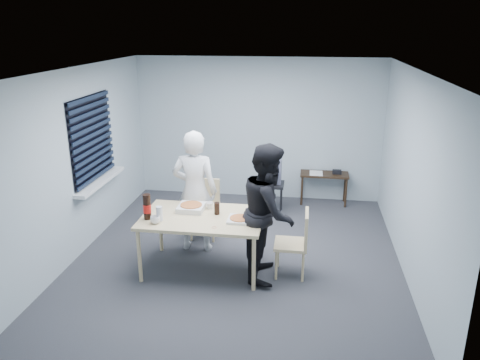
% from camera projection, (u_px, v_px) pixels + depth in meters
% --- Properties ---
extents(room, '(5.00, 5.00, 5.00)m').
position_uv_depth(room, '(95.00, 145.00, 6.89)').
color(room, '#2D2D32').
rests_on(room, ground).
extents(dining_table, '(1.57, 1.00, 0.77)m').
position_uv_depth(dining_table, '(203.00, 220.00, 6.10)').
color(dining_table, '#D3BD8A').
rests_on(dining_table, ground).
extents(chair_far, '(0.42, 0.42, 0.89)m').
position_uv_depth(chair_far, '(205.00, 204.00, 7.20)').
color(chair_far, '#D3BD8A').
rests_on(chair_far, ground).
extents(chair_right, '(0.42, 0.42, 0.89)m').
position_uv_depth(chair_right, '(298.00, 239.00, 6.02)').
color(chair_right, '#D3BD8A').
rests_on(chair_right, ground).
extents(person_white, '(0.65, 0.42, 1.77)m').
position_uv_depth(person_white, '(195.00, 192.00, 6.63)').
color(person_white, silver).
rests_on(person_white, ground).
extents(person_black, '(0.47, 0.86, 1.77)m').
position_uv_depth(person_black, '(269.00, 212.00, 5.91)').
color(person_black, black).
rests_on(person_black, ground).
extents(side_table, '(0.86, 0.38, 0.58)m').
position_uv_depth(side_table, '(324.00, 177.00, 8.48)').
color(side_table, black).
rests_on(side_table, ground).
extents(stool, '(0.40, 0.40, 0.55)m').
position_uv_depth(stool, '(272.00, 189.00, 8.04)').
color(stool, black).
rests_on(stool, ground).
extents(backpack, '(0.29, 0.22, 0.41)m').
position_uv_depth(backpack, '(273.00, 172.00, 7.93)').
color(backpack, slate).
rests_on(backpack, stool).
extents(pizza_box_a, '(0.34, 0.34, 0.08)m').
position_uv_depth(pizza_box_a, '(191.00, 207.00, 6.27)').
color(pizza_box_a, silver).
rests_on(pizza_box_a, dining_table).
extents(pizza_box_b, '(0.30, 0.30, 0.04)m').
position_uv_depth(pizza_box_b, '(240.00, 219.00, 5.94)').
color(pizza_box_b, silver).
rests_on(pizza_box_b, dining_table).
extents(mug_a, '(0.17, 0.17, 0.10)m').
position_uv_depth(mug_a, '(155.00, 220.00, 5.85)').
color(mug_a, white).
rests_on(mug_a, dining_table).
extents(mug_b, '(0.10, 0.10, 0.09)m').
position_uv_depth(mug_b, '(210.00, 205.00, 6.32)').
color(mug_b, white).
rests_on(mug_b, dining_table).
extents(cola_glass, '(0.07, 0.07, 0.16)m').
position_uv_depth(cola_glass, '(217.00, 208.00, 6.12)').
color(cola_glass, black).
rests_on(cola_glass, dining_table).
extents(soda_bottle, '(0.10, 0.10, 0.33)m').
position_uv_depth(soda_bottle, '(147.00, 207.00, 5.95)').
color(soda_bottle, black).
rests_on(soda_bottle, dining_table).
extents(plastic_cups, '(0.10, 0.10, 0.19)m').
position_uv_depth(plastic_cups, '(159.00, 214.00, 5.91)').
color(plastic_cups, silver).
rests_on(plastic_cups, dining_table).
extents(rubber_band, '(0.06, 0.06, 0.00)m').
position_uv_depth(rubber_band, '(214.00, 227.00, 5.75)').
color(rubber_band, red).
rests_on(rubber_band, dining_table).
extents(papers, '(0.23, 0.32, 0.01)m').
position_uv_depth(papers, '(316.00, 173.00, 8.45)').
color(papers, white).
rests_on(papers, side_table).
extents(black_box, '(0.16, 0.11, 0.07)m').
position_uv_depth(black_box, '(337.00, 172.00, 8.42)').
color(black_box, black).
rests_on(black_box, side_table).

